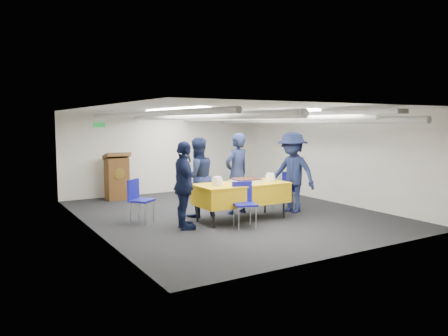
% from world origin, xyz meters
% --- Properties ---
extents(ground, '(7.00, 7.00, 0.00)m').
position_xyz_m(ground, '(0.00, 0.00, 0.00)').
color(ground, black).
rests_on(ground, ground).
extents(room_shell, '(6.00, 7.00, 2.30)m').
position_xyz_m(room_shell, '(0.09, 0.41, 1.81)').
color(room_shell, silver).
rests_on(room_shell, ground).
extents(serving_table, '(1.94, 0.91, 0.77)m').
position_xyz_m(serving_table, '(-0.13, -0.66, 0.56)').
color(serving_table, black).
rests_on(serving_table, ground).
extents(sheet_cake, '(0.57, 0.44, 0.10)m').
position_xyz_m(sheet_cake, '(-0.03, -0.67, 0.82)').
color(sheet_cake, white).
rests_on(sheet_cake, serving_table).
extents(plate_stack_left, '(0.20, 0.20, 0.17)m').
position_xyz_m(plate_stack_left, '(-0.73, -0.71, 0.85)').
color(plate_stack_left, white).
rests_on(plate_stack_left, serving_table).
extents(plate_stack_right, '(0.21, 0.21, 0.17)m').
position_xyz_m(plate_stack_right, '(0.57, -0.71, 0.85)').
color(plate_stack_right, white).
rests_on(plate_stack_right, serving_table).
extents(podium, '(0.62, 0.53, 1.25)m').
position_xyz_m(podium, '(-1.60, 3.05, 0.61)').
color(podium, brown).
rests_on(podium, ground).
extents(chair_near, '(0.52, 0.52, 0.87)m').
position_xyz_m(chair_near, '(-0.41, -1.16, 0.53)').
color(chair_near, gray).
rests_on(chair_near, ground).
extents(chair_right, '(0.48, 0.48, 0.87)m').
position_xyz_m(chair_right, '(1.30, -0.34, 0.53)').
color(chair_right, gray).
rests_on(chair_right, ground).
extents(chair_left, '(0.59, 0.59, 0.87)m').
position_xyz_m(chair_left, '(-2.03, 0.25, 0.53)').
color(chair_left, gray).
rests_on(chair_left, ground).
extents(sailor_a, '(0.73, 0.56, 1.78)m').
position_xyz_m(sailor_a, '(0.14, -0.07, 0.89)').
color(sailor_a, black).
rests_on(sailor_a, ground).
extents(sailor_b, '(0.84, 0.66, 1.70)m').
position_xyz_m(sailor_b, '(-0.76, 0.11, 0.85)').
color(sailor_b, black).
rests_on(sailor_b, ground).
extents(sailor_c, '(0.63, 1.05, 1.67)m').
position_xyz_m(sailor_c, '(-1.48, -0.75, 0.83)').
color(sailor_c, black).
rests_on(sailor_c, ground).
extents(sailor_d, '(0.96, 1.30, 1.80)m').
position_xyz_m(sailor_d, '(1.30, -0.56, 0.90)').
color(sailor_d, black).
rests_on(sailor_d, ground).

